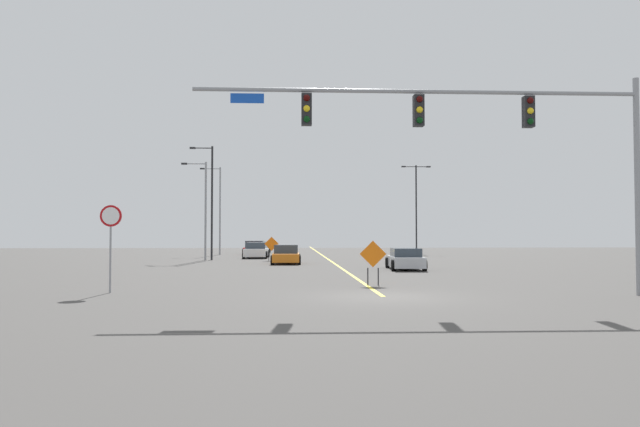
{
  "coord_description": "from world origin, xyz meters",
  "views": [
    {
      "loc": [
        -3.04,
        -19.43,
        2.07
      ],
      "look_at": [
        -0.53,
        31.59,
        3.83
      ],
      "focal_mm": 33.29,
      "sensor_mm": 36.0,
      "label": 1
    }
  ],
  "objects_px": {
    "car_green_distant": "(260,248)",
    "street_lamp_near_left": "(219,206)",
    "car_silver_near": "(405,259)",
    "stop_sign": "(111,231)",
    "car_orange_far": "(286,255)",
    "traffic_signal_assembly": "(480,127)",
    "car_white_approaching": "(256,250)",
    "car_red_passing": "(255,248)",
    "street_lamp_mid_right": "(416,202)",
    "street_lamp_far_right": "(204,206)",
    "construction_sign_median_far": "(272,245)",
    "construction_sign_left_shoulder": "(373,257)",
    "street_lamp_mid_left": "(210,198)"
  },
  "relations": [
    {
      "from": "street_lamp_near_left",
      "to": "construction_sign_left_shoulder",
      "type": "distance_m",
      "value": 37.16
    },
    {
      "from": "street_lamp_mid_left",
      "to": "street_lamp_mid_right",
      "type": "relative_size",
      "value": 0.94
    },
    {
      "from": "traffic_signal_assembly",
      "to": "car_silver_near",
      "type": "height_order",
      "value": "traffic_signal_assembly"
    },
    {
      "from": "stop_sign",
      "to": "car_silver_near",
      "type": "xyz_separation_m",
      "value": [
        13.01,
        13.12,
        -1.57
      ]
    },
    {
      "from": "street_lamp_mid_right",
      "to": "street_lamp_far_right",
      "type": "xyz_separation_m",
      "value": [
        -20.56,
        -17.06,
        -1.24
      ]
    },
    {
      "from": "street_lamp_far_right",
      "to": "car_orange_far",
      "type": "xyz_separation_m",
      "value": [
        6.53,
        -5.68,
        -3.71
      ]
    },
    {
      "from": "construction_sign_median_far",
      "to": "car_white_approaching",
      "type": "distance_m",
      "value": 5.17
    },
    {
      "from": "construction_sign_median_far",
      "to": "car_orange_far",
      "type": "distance_m",
      "value": 5.13
    },
    {
      "from": "street_lamp_near_left",
      "to": "street_lamp_mid_right",
      "type": "bearing_deg",
      "value": 12.67
    },
    {
      "from": "construction_sign_left_shoulder",
      "to": "street_lamp_near_left",
      "type": "bearing_deg",
      "value": 106.55
    },
    {
      "from": "street_lamp_far_right",
      "to": "construction_sign_left_shoulder",
      "type": "relative_size",
      "value": 4.32
    },
    {
      "from": "car_green_distant",
      "to": "car_silver_near",
      "type": "bearing_deg",
      "value": -71.34
    },
    {
      "from": "stop_sign",
      "to": "street_lamp_mid_right",
      "type": "xyz_separation_m",
      "value": [
        20.03,
        42.86,
        3.38
      ]
    },
    {
      "from": "construction_sign_left_shoulder",
      "to": "construction_sign_median_far",
      "type": "bearing_deg",
      "value": 102.18
    },
    {
      "from": "car_red_passing",
      "to": "car_orange_far",
      "type": "xyz_separation_m",
      "value": [
        3.27,
        -18.22,
        -0.06
      ]
    },
    {
      "from": "street_lamp_far_right",
      "to": "stop_sign",
      "type": "bearing_deg",
      "value": -88.83
    },
    {
      "from": "street_lamp_far_right",
      "to": "car_orange_far",
      "type": "bearing_deg",
      "value": -41.0
    },
    {
      "from": "street_lamp_mid_left",
      "to": "car_green_distant",
      "type": "xyz_separation_m",
      "value": [
        3.12,
        16.41,
        -4.37
      ]
    },
    {
      "from": "street_lamp_mid_left",
      "to": "construction_sign_left_shoulder",
      "type": "bearing_deg",
      "value": -67.46
    },
    {
      "from": "street_lamp_far_right",
      "to": "car_green_distant",
      "type": "relative_size",
      "value": 1.94
    },
    {
      "from": "construction_sign_median_far",
      "to": "car_orange_far",
      "type": "height_order",
      "value": "construction_sign_median_far"
    },
    {
      "from": "car_white_approaching",
      "to": "car_orange_far",
      "type": "distance_m",
      "value": 10.24
    },
    {
      "from": "car_green_distant",
      "to": "street_lamp_near_left",
      "type": "bearing_deg",
      "value": -132.01
    },
    {
      "from": "street_lamp_mid_left",
      "to": "car_green_distant",
      "type": "bearing_deg",
      "value": 79.23
    },
    {
      "from": "stop_sign",
      "to": "car_orange_far",
      "type": "xyz_separation_m",
      "value": [
        6.0,
        20.12,
        -1.57
      ]
    },
    {
      "from": "stop_sign",
      "to": "street_lamp_mid_left",
      "type": "distance_m",
      "value": 26.28
    },
    {
      "from": "street_lamp_mid_right",
      "to": "car_green_distant",
      "type": "height_order",
      "value": "street_lamp_mid_right"
    },
    {
      "from": "street_lamp_mid_left",
      "to": "car_white_approaching",
      "type": "distance_m",
      "value": 6.74
    },
    {
      "from": "stop_sign",
      "to": "street_lamp_mid_right",
      "type": "relative_size",
      "value": 0.32
    },
    {
      "from": "car_silver_near",
      "to": "stop_sign",
      "type": "bearing_deg",
      "value": -134.75
    },
    {
      "from": "traffic_signal_assembly",
      "to": "street_lamp_far_right",
      "type": "bearing_deg",
      "value": 115.54
    },
    {
      "from": "stop_sign",
      "to": "car_green_distant",
      "type": "height_order",
      "value": "stop_sign"
    },
    {
      "from": "construction_sign_left_shoulder",
      "to": "car_white_approaching",
      "type": "height_order",
      "value": "construction_sign_left_shoulder"
    },
    {
      "from": "street_lamp_near_left",
      "to": "construction_sign_median_far",
      "type": "bearing_deg",
      "value": -66.43
    },
    {
      "from": "car_white_approaching",
      "to": "car_orange_far",
      "type": "bearing_deg",
      "value": -75.18
    },
    {
      "from": "street_lamp_far_right",
      "to": "car_white_approaching",
      "type": "xyz_separation_m",
      "value": [
        3.91,
        4.22,
        -3.66
      ]
    },
    {
      "from": "car_white_approaching",
      "to": "car_red_passing",
      "type": "distance_m",
      "value": 8.35
    },
    {
      "from": "traffic_signal_assembly",
      "to": "car_silver_near",
      "type": "distance_m",
      "value": 15.75
    },
    {
      "from": "street_lamp_mid_left",
      "to": "car_red_passing",
      "type": "distance_m",
      "value": 13.25
    },
    {
      "from": "street_lamp_far_right",
      "to": "car_silver_near",
      "type": "distance_m",
      "value": 18.91
    },
    {
      "from": "car_silver_near",
      "to": "street_lamp_mid_left",
      "type": "bearing_deg",
      "value": 135.12
    },
    {
      "from": "street_lamp_far_right",
      "to": "car_silver_near",
      "type": "bearing_deg",
      "value": -43.11
    },
    {
      "from": "construction_sign_median_far",
      "to": "car_white_approaching",
      "type": "bearing_deg",
      "value": 106.46
    },
    {
      "from": "street_lamp_near_left",
      "to": "car_red_passing",
      "type": "xyz_separation_m",
      "value": [
        3.6,
        0.18,
        -4.15
      ]
    },
    {
      "from": "construction_sign_left_shoulder",
      "to": "car_white_approaching",
      "type": "bearing_deg",
      "value": 102.97
    },
    {
      "from": "traffic_signal_assembly",
      "to": "car_red_passing",
      "type": "distance_m",
      "value": 41.64
    },
    {
      "from": "construction_sign_left_shoulder",
      "to": "car_white_approaching",
      "type": "xyz_separation_m",
      "value": [
        -6.28,
        27.3,
        -0.49
      ]
    },
    {
      "from": "car_orange_far",
      "to": "traffic_signal_assembly",
      "type": "bearing_deg",
      "value": -73.11
    },
    {
      "from": "construction_sign_median_far",
      "to": "car_red_passing",
      "type": "height_order",
      "value": "construction_sign_median_far"
    },
    {
      "from": "street_lamp_mid_right",
      "to": "car_green_distant",
      "type": "bearing_deg",
      "value": -178.92
    }
  ]
}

